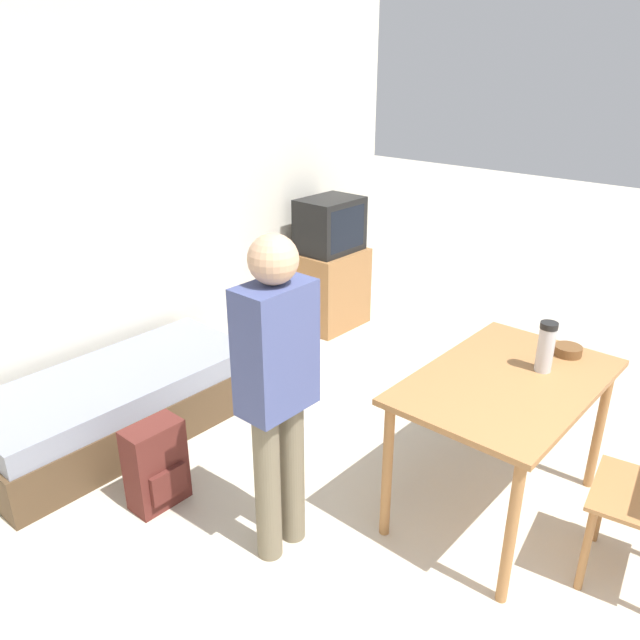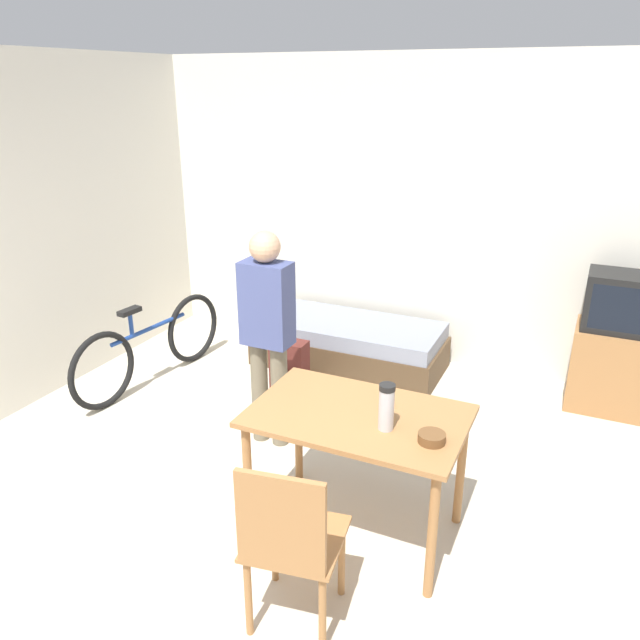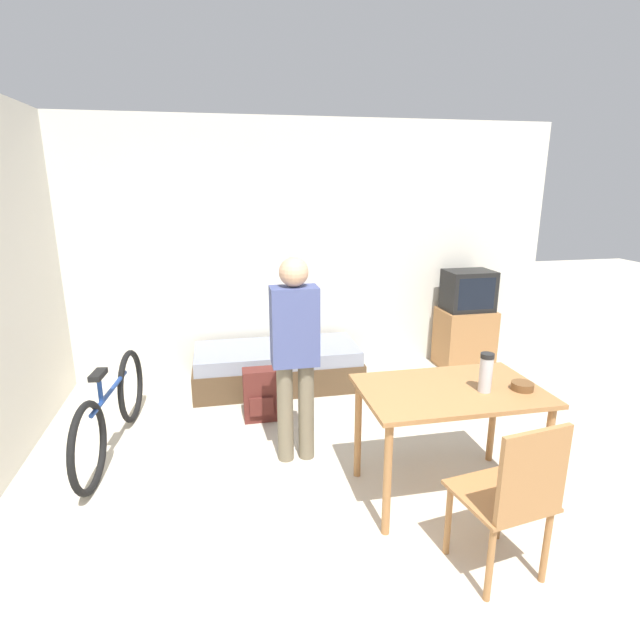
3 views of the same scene
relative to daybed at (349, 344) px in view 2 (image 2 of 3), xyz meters
name	(u,v)px [view 2 (image 2 of 3)]	position (x,y,z in m)	size (l,w,h in m)	color
ground_plane	(166,623)	(0.31, -3.10, -0.21)	(20.00, 20.00, 0.00)	beige
wall_back	(403,213)	(0.31, 0.49, 1.14)	(5.76, 0.06, 2.70)	silver
wall_left	(46,229)	(-2.10, -1.32, 1.14)	(0.06, 4.56, 2.70)	silver
daybed	(349,344)	(0.00, 0.00, 0.00)	(1.70, 0.75, 0.43)	#4C3823
tv	(613,347)	(2.17, 0.14, 0.31)	(0.58, 0.47, 1.12)	#9E6B3D
dining_table	(358,429)	(0.89, -2.08, 0.46)	(1.17, 0.75, 0.77)	#9E6B3D
wooden_chair	(289,540)	(0.87, -2.87, 0.32)	(0.50, 0.50, 0.94)	#9E6B3D
bicycle	(151,347)	(-1.42, -1.03, 0.12)	(0.24, 1.69, 0.74)	black
person_standing	(267,326)	(-0.03, -1.43, 0.69)	(0.34, 0.21, 1.56)	#6B604C
thermos_flask	(387,405)	(1.08, -2.17, 0.70)	(0.08, 0.08, 0.26)	#B7B7BC
mate_bowl	(432,438)	(1.33, -2.19, 0.59)	(0.14, 0.14, 0.05)	brown
backpack	(289,368)	(-0.24, -0.73, 0.03)	(0.30, 0.20, 0.48)	#56231E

